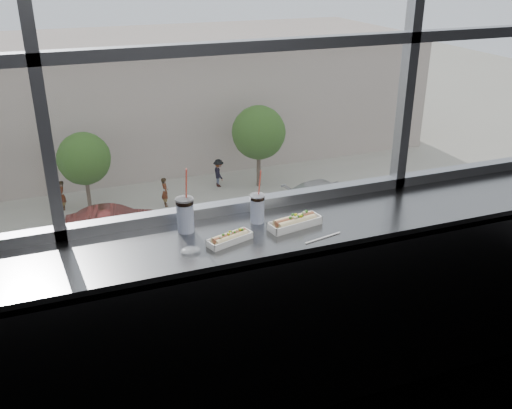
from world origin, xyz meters
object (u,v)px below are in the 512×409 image
object	(u,v)px
loose_straw	(323,238)
car_near_c	(130,304)
soda_cup_right	(257,207)
car_far_b	(114,219)
wrapper	(190,250)
soda_cup_left	(185,213)
car_far_c	(324,189)
tree_center	(84,159)
tree_right	(259,133)
car_near_e	(421,248)
hotdog_tray_left	(230,238)
pedestrian_d	(219,170)
pedestrian_c	(165,189)
hotdog_tray_right	(295,222)
pedestrian_b	(61,193)
car_near_d	(301,272)

from	to	relation	value
loose_straw	car_near_c	size ratio (longest dim) A/B	0.03
soda_cup_right	car_far_b	xyz separation A→B (m)	(1.52, 24.18, -11.07)
wrapper	soda_cup_left	bearing A→B (deg)	80.83
car_far_c	tree_center	world-z (taller)	tree_center
car_near_c	tree_right	bearing A→B (deg)	-45.25
soda_cup_right	car_far_c	bearing A→B (deg)	61.05
wrapper	car_far_c	distance (m)	30.14
car_near_e	car_far_b	xyz separation A→B (m)	(-12.72, 8.00, 0.09)
hotdog_tray_left	pedestrian_d	world-z (taller)	hotdog_tray_left
tree_center	pedestrian_c	bearing A→B (deg)	-13.12
hotdog_tray_right	tree_right	world-z (taller)	hotdog_tray_right
car_far_c	car_far_b	distance (m)	11.86
tree_right	pedestrian_b	bearing A→B (deg)	177.11
hotdog_tray_left	soda_cup_right	distance (m)	0.28
wrapper	pedestrian_b	xyz separation A→B (m)	(-0.30, 28.97, -11.05)
wrapper	car_near_e	bearing A→B (deg)	48.16
car_near_d	pedestrian_d	size ratio (longest dim) A/B	2.74
car_near_c	tree_center	size ratio (longest dim) A/B	1.44
car_far_c	tree_right	xyz separation A→B (m)	(-2.47, 4.00, 2.47)
pedestrian_c	loose_straw	bearing A→B (deg)	170.57
wrapper	car_near_e	xyz separation A→B (m)	(14.67, 16.38, -11.09)
pedestrian_c	car_near_d	bearing A→B (deg)	-162.92
pedestrian_b	hotdog_tray_right	bearing A→B (deg)	1.75
car_near_d	pedestrian_d	bearing A→B (deg)	-0.15
pedestrian_b	tree_right	world-z (taller)	tree_right
hotdog_tray_left	car_near_d	distance (m)	21.48
soda_cup_left	tree_center	xyz separation A→B (m)	(1.07, 28.15, -9.12)
car_far_b	hotdog_tray_left	bearing A→B (deg)	-176.15
soda_cup_right	pedestrian_d	world-z (taller)	soda_cup_right
car_near_c	soda_cup_left	bearing A→B (deg)	169.14
tree_right	hotdog_tray_right	bearing A→B (deg)	-110.78
wrapper	pedestrian_d	world-z (taller)	wrapper
loose_straw	wrapper	size ratio (longest dim) A/B	2.24
soda_cup_right	car_near_d	xyz separation A→B (m)	(8.21, 16.18, -11.16)
car_near_c	tree_right	distance (m)	15.71
car_near_d	car_near_e	bearing A→B (deg)	-88.58
loose_straw	hotdog_tray_left	bearing A→B (deg)	152.15
pedestrian_d	wrapper	bearing A→B (deg)	162.87
car_near_c	pedestrian_c	xyz separation A→B (m)	(3.78, 11.04, -0.09)
soda_cup_right	car_near_d	world-z (taller)	soda_cup_right
hotdog_tray_right	loose_straw	xyz separation A→B (m)	(0.08, -0.17, -0.03)
loose_straw	wrapper	world-z (taller)	wrapper
wrapper	tree_center	size ratio (longest dim) A/B	0.02
car_far_c	car_near_c	distance (m)	14.71
car_far_c	car_near_d	world-z (taller)	car_near_d
soda_cup_right	pedestrian_d	bearing A→B (deg)	73.53
soda_cup_left	pedestrian_b	xyz separation A→B (m)	(-0.33, 28.74, -11.14)
car_far_b	tree_center	size ratio (longest dim) A/B	1.39
hotdog_tray_right	pedestrian_c	xyz separation A→B (m)	(4.65, 27.34, -11.07)
hotdog_tray_right	soda_cup_left	size ratio (longest dim) A/B	0.87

